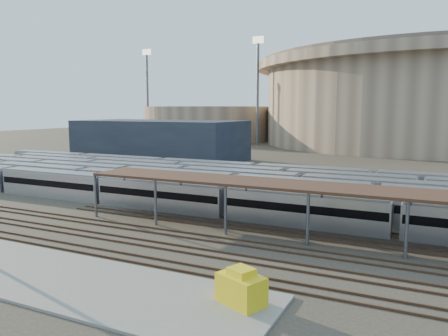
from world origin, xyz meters
TOP-DOWN VIEW (x-y plane):
  - ground at (0.00, 0.00)m, footprint 420.00×420.00m
  - subway_trains at (1.67, 18.50)m, footprint 127.17×23.90m
  - inspection_shed at (22.00, 4.00)m, footprint 60.30×6.00m
  - empty_tracks at (0.00, -5.00)m, footprint 170.00×9.62m
  - stadium at (25.00, 140.00)m, footprint 124.00×124.00m
  - secondary_arena at (-60.00, 130.00)m, footprint 56.00×56.00m
  - service_building at (-35.00, 55.00)m, footprint 42.00×20.00m
  - floodlight_0 at (-30.00, 110.00)m, footprint 4.00×1.00m
  - floodlight_1 at (-85.00, 120.00)m, footprint 4.00×1.00m
  - floodlight_3 at (-10.00, 160.00)m, footprint 4.00×1.00m
  - yellow_equipment at (17.24, -13.28)m, footprint 3.57×2.97m

SIDE VIEW (x-z plane):
  - ground at x=0.00m, z-range 0.00..0.00m
  - empty_tracks at x=0.00m, z-range 0.00..0.18m
  - yellow_equipment at x=17.24m, z-range 0.20..2.11m
  - subway_trains at x=1.67m, z-range 0.00..3.60m
  - inspection_shed at x=22.00m, z-range 2.33..7.63m
  - service_building at x=-35.00m, z-range 0.00..10.00m
  - secondary_arena at x=-60.00m, z-range 0.00..14.00m
  - stadium at x=25.00m, z-range 0.22..32.72m
  - floodlight_0 at x=-30.00m, z-range 1.45..39.85m
  - floodlight_1 at x=-85.00m, z-range 1.45..39.85m
  - floodlight_3 at x=-10.00m, z-range 1.45..39.85m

